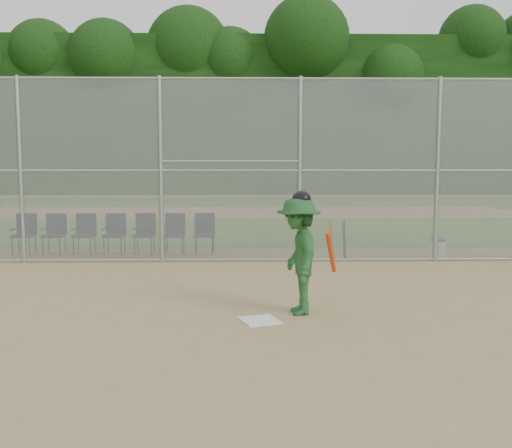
{
  "coord_description": "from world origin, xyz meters",
  "views": [
    {
      "loc": [
        -0.19,
        -7.35,
        2.14
      ],
      "look_at": [
        0.0,
        2.5,
        1.1
      ],
      "focal_mm": 40.0,
      "sensor_mm": 36.0,
      "label": 1
    }
  ],
  "objects_px": {
    "batter_at_plate": "(299,255)",
    "water_cooler": "(438,248)",
    "home_plate": "(260,320)",
    "chair_0": "(23,234)"
  },
  "relations": [
    {
      "from": "batter_at_plate",
      "to": "water_cooler",
      "type": "height_order",
      "value": "batter_at_plate"
    },
    {
      "from": "home_plate",
      "to": "water_cooler",
      "type": "distance_m",
      "value": 6.74
    },
    {
      "from": "home_plate",
      "to": "batter_at_plate",
      "type": "xyz_separation_m",
      "value": [
        0.57,
        0.41,
        0.84
      ]
    },
    {
      "from": "home_plate",
      "to": "water_cooler",
      "type": "bearing_deg",
      "value": 51.1
    },
    {
      "from": "chair_0",
      "to": "batter_at_plate",
      "type": "bearing_deg",
      "value": -42.41
    },
    {
      "from": "batter_at_plate",
      "to": "chair_0",
      "type": "xyz_separation_m",
      "value": [
        -6.02,
        5.5,
        -0.37
      ]
    },
    {
      "from": "batter_at_plate",
      "to": "chair_0",
      "type": "relative_size",
      "value": 1.84
    },
    {
      "from": "home_plate",
      "to": "batter_at_plate",
      "type": "relative_size",
      "value": 0.27
    },
    {
      "from": "water_cooler",
      "to": "chair_0",
      "type": "distance_m",
      "value": 9.71
    },
    {
      "from": "batter_at_plate",
      "to": "chair_0",
      "type": "distance_m",
      "value": 8.17
    }
  ]
}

